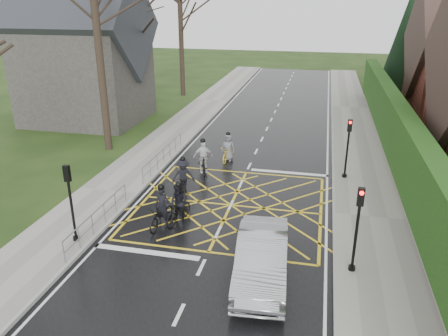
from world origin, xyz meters
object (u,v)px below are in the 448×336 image
at_px(cyclist_rear, 162,213).
at_px(car, 262,258).
at_px(cyclist_lead, 228,151).
at_px(cyclist_back, 179,207).
at_px(cyclist_front, 203,160).
at_px(cyclist_mid, 183,180).

bearing_deg(cyclist_rear, car, -22.74).
bearing_deg(cyclist_lead, cyclist_back, -89.30).
distance_m(cyclist_front, car, 9.70).
bearing_deg(car, cyclist_rear, 144.58).
xyz_separation_m(cyclist_back, cyclist_front, (-0.50, 5.56, 0.01)).
distance_m(cyclist_mid, car, 7.47).
xyz_separation_m(cyclist_back, cyclist_lead, (0.42, 7.63, -0.10)).
distance_m(cyclist_lead, car, 11.27).
height_order(cyclist_front, cyclist_lead, cyclist_front).
xyz_separation_m(cyclist_front, car, (4.39, -8.65, 0.07)).
bearing_deg(cyclist_lead, cyclist_mid, -99.30).
height_order(cyclist_rear, car, cyclist_rear).
height_order(cyclist_rear, cyclist_front, cyclist_front).
xyz_separation_m(cyclist_front, cyclist_lead, (0.92, 2.07, -0.11)).
height_order(cyclist_rear, cyclist_lead, cyclist_rear).
bearing_deg(cyclist_mid, cyclist_back, -99.63).
xyz_separation_m(cyclist_back, cyclist_mid, (-0.71, 2.79, -0.01)).
height_order(cyclist_back, cyclist_mid, cyclist_mid).
bearing_deg(cyclist_back, cyclist_rear, -128.28).
relative_size(cyclist_rear, cyclist_lead, 1.11).
height_order(cyclist_mid, cyclist_front, cyclist_front).
bearing_deg(car, cyclist_back, 136.55).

